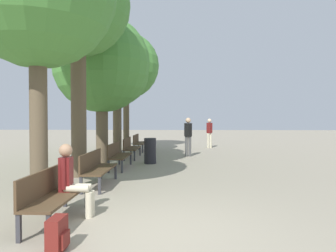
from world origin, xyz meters
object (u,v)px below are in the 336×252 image
at_px(person_seated, 72,178).
at_px(pedestrian_mid, 209,131).
at_px(bench_row_3, 130,146).
at_px(tree_row_2, 102,65).
at_px(bench_row_4, 139,142).
at_px(bench_row_1, 96,166).
at_px(tree_row_4, 126,66).
at_px(tree_row_1, 78,7).
at_px(bench_row_0, 52,192).
at_px(pedestrian_near, 188,134).
at_px(backpack, 57,235).
at_px(bench_row_2, 118,154).
at_px(tree_row_3, 117,75).
at_px(trash_bin, 150,151).

xyz_separation_m(person_seated, pedestrian_mid, (3.48, 12.75, 0.28)).
distance_m(bench_row_3, tree_row_2, 3.59).
height_order(bench_row_4, tree_row_2, tree_row_2).
distance_m(bench_row_1, tree_row_4, 10.40).
bearing_deg(tree_row_1, tree_row_4, 90.00).
distance_m(bench_row_0, pedestrian_near, 9.33).
bearing_deg(backpack, person_seated, 101.13).
bearing_deg(tree_row_4, tree_row_1, -90.00).
distance_m(tree_row_1, pedestrian_near, 7.06).
bearing_deg(bench_row_2, bench_row_1, -90.00).
bearing_deg(pedestrian_near, bench_row_2, -125.23).
relative_size(bench_row_2, tree_row_3, 0.36).
bearing_deg(bench_row_2, backpack, -85.60).
distance_m(tree_row_2, pedestrian_near, 4.72).
bearing_deg(trash_bin, bench_row_1, -103.73).
bearing_deg(bench_row_1, tree_row_3, 96.67).
distance_m(tree_row_2, pedestrian_mid, 8.14).
relative_size(bench_row_0, backpack, 4.35).
xyz_separation_m(bench_row_4, tree_row_4, (-0.82, 1.24, 3.96)).
height_order(bench_row_1, bench_row_4, same).
relative_size(bench_row_0, bench_row_1, 1.00).
height_order(pedestrian_mid, trash_bin, pedestrian_mid).
xyz_separation_m(tree_row_4, trash_bin, (1.79, -5.61, -3.98)).
xyz_separation_m(tree_row_1, person_seated, (1.05, -3.76, -4.16)).
distance_m(person_seated, pedestrian_near, 8.98).
bearing_deg(person_seated, tree_row_3, 96.32).
bearing_deg(tree_row_2, bench_row_4, 79.14).
distance_m(bench_row_2, tree_row_1, 4.66).
relative_size(bench_row_0, tree_row_4, 0.30).
height_order(bench_row_3, person_seated, person_seated).
bearing_deg(tree_row_4, backpack, -84.35).
relative_size(bench_row_4, person_seated, 1.51).
xyz_separation_m(tree_row_3, tree_row_4, (0.00, 2.56, 0.79)).
bearing_deg(tree_row_4, bench_row_4, -56.48).
xyz_separation_m(bench_row_0, tree_row_1, (-0.82, 4.05, 4.33)).
bearing_deg(bench_row_3, bench_row_4, 90.00).
relative_size(bench_row_0, person_seated, 1.51).
xyz_separation_m(tree_row_1, tree_row_3, (-0.00, 5.76, -1.16)).
bearing_deg(trash_bin, bench_row_4, 102.56).
relative_size(bench_row_1, tree_row_2, 0.34).
xyz_separation_m(pedestrian_mid, trash_bin, (-2.74, -6.28, -0.47)).
distance_m(bench_row_3, backpack, 9.52).
height_order(tree_row_3, pedestrian_mid, tree_row_3).
xyz_separation_m(bench_row_1, bench_row_4, (0.00, 8.35, 0.00)).
bearing_deg(bench_row_0, bench_row_4, 90.00).
relative_size(pedestrian_near, trash_bin, 1.80).
bearing_deg(bench_row_4, bench_row_2, -90.00).
bearing_deg(bench_row_1, tree_row_1, 122.95).
height_order(bench_row_4, trash_bin, trash_bin).
height_order(tree_row_2, backpack, tree_row_2).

